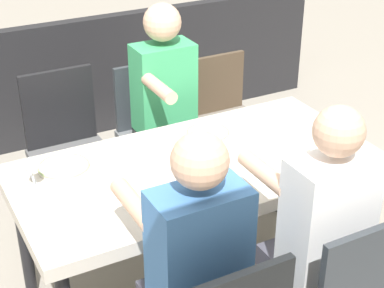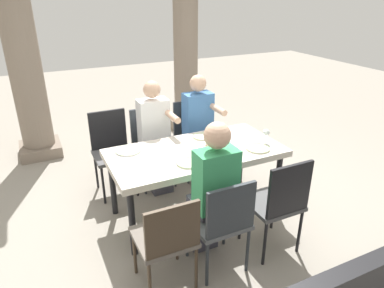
% 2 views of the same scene
% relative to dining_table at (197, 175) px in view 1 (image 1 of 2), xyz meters
% --- Properties ---
extents(ground_plane, '(16.00, 16.00, 0.00)m').
position_rel_dining_table_xyz_m(ground_plane, '(0.00, 0.00, -0.67)').
color(ground_plane, gray).
extents(dining_table, '(1.73, 0.86, 0.73)m').
position_rel_dining_table_xyz_m(dining_table, '(0.00, 0.00, 0.00)').
color(dining_table, beige).
rests_on(dining_table, ground).
extents(chair_west_south, '(0.44, 0.44, 0.85)m').
position_rel_dining_table_xyz_m(chair_west_south, '(-0.65, -0.85, -0.17)').
color(chair_west_south, '#6A6158').
rests_on(chair_west_south, ground).
extents(chair_mid_south, '(0.44, 0.44, 0.88)m').
position_rel_dining_table_xyz_m(chair_mid_south, '(-0.18, -0.85, -0.15)').
color(chair_mid_south, '#5B5E61').
rests_on(chair_mid_south, ground).
extents(chair_east_south, '(0.44, 0.44, 0.94)m').
position_rel_dining_table_xyz_m(chair_east_south, '(0.38, -0.85, -0.13)').
color(chair_east_south, '#4F4F50').
rests_on(chair_east_south, ground).
extents(diner_woman_green, '(0.35, 0.50, 1.30)m').
position_rel_dining_table_xyz_m(diner_woman_green, '(-0.17, -0.66, 0.03)').
color(diner_woman_green, '#3F3F4C').
rests_on(diner_woman_green, ground).
extents(diner_man_white, '(0.34, 0.49, 1.31)m').
position_rel_dining_table_xyz_m(diner_man_white, '(0.38, 0.65, 0.03)').
color(diner_man_white, '#3F3F4C').
rests_on(diner_man_white, ground).
extents(diner_guest_third, '(0.34, 0.49, 1.29)m').
position_rel_dining_table_xyz_m(diner_guest_third, '(-0.17, 0.67, 0.02)').
color(diner_guest_third, '#3F3F4C').
rests_on(diner_guest_third, ground).
extents(patio_railing, '(4.13, 0.10, 0.90)m').
position_rel_dining_table_xyz_m(patio_railing, '(0.00, -1.95, -0.22)').
color(patio_railing, black).
rests_on(patio_railing, ground).
extents(plate_0, '(0.26, 0.26, 0.02)m').
position_rel_dining_table_xyz_m(plate_0, '(-0.61, 0.26, 0.07)').
color(plate_0, white).
rests_on(plate_0, dining_table).
extents(fork_0, '(0.03, 0.17, 0.01)m').
position_rel_dining_table_xyz_m(fork_0, '(-0.76, 0.26, 0.07)').
color(fork_0, silver).
rests_on(fork_0, dining_table).
extents(spoon_0, '(0.03, 0.17, 0.01)m').
position_rel_dining_table_xyz_m(spoon_0, '(-0.46, 0.26, 0.07)').
color(spoon_0, silver).
rests_on(spoon_0, dining_table).
extents(plate_1, '(0.22, 0.22, 0.02)m').
position_rel_dining_table_xyz_m(plate_1, '(-0.19, -0.24, 0.07)').
color(plate_1, silver).
rests_on(plate_1, dining_table).
extents(fork_1, '(0.03, 0.17, 0.01)m').
position_rel_dining_table_xyz_m(fork_1, '(-0.34, -0.24, 0.07)').
color(fork_1, silver).
rests_on(fork_1, dining_table).
extents(spoon_1, '(0.03, 0.17, 0.01)m').
position_rel_dining_table_xyz_m(spoon_1, '(-0.04, -0.24, 0.07)').
color(spoon_1, silver).
rests_on(spoon_1, dining_table).
extents(plate_2, '(0.20, 0.20, 0.02)m').
position_rel_dining_table_xyz_m(plate_2, '(0.21, 0.26, 0.07)').
color(plate_2, silver).
rests_on(plate_2, dining_table).
extents(fork_2, '(0.03, 0.17, 0.01)m').
position_rel_dining_table_xyz_m(fork_2, '(0.06, 0.26, 0.07)').
color(fork_2, silver).
rests_on(fork_2, dining_table).
extents(spoon_2, '(0.04, 0.17, 0.01)m').
position_rel_dining_table_xyz_m(spoon_2, '(0.36, 0.26, 0.07)').
color(spoon_2, silver).
rests_on(spoon_2, dining_table).
extents(plate_3, '(0.24, 0.24, 0.02)m').
position_rel_dining_table_xyz_m(plate_3, '(0.57, -0.25, 0.07)').
color(plate_3, silver).
rests_on(plate_3, dining_table).
extents(wine_glass_3, '(0.07, 0.07, 0.15)m').
position_rel_dining_table_xyz_m(wine_glass_3, '(0.74, -0.15, 0.18)').
color(wine_glass_3, white).
rests_on(wine_glass_3, dining_table).
extents(fork_3, '(0.02, 0.17, 0.01)m').
position_rel_dining_table_xyz_m(fork_3, '(0.42, -0.25, 0.07)').
color(fork_3, silver).
rests_on(fork_3, dining_table).
extents(spoon_3, '(0.03, 0.17, 0.01)m').
position_rel_dining_table_xyz_m(spoon_3, '(0.72, -0.25, 0.07)').
color(spoon_3, silver).
rests_on(spoon_3, dining_table).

